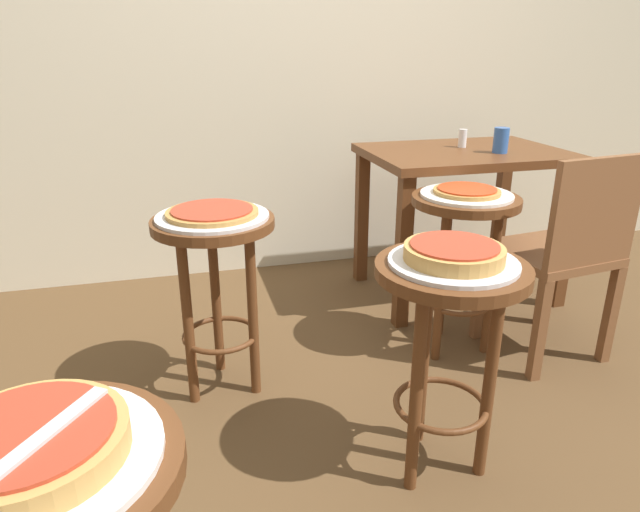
# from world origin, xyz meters

# --- Properties ---
(ground_plane) EXTENTS (6.00, 6.00, 0.00)m
(ground_plane) POSITION_xyz_m (0.00, 0.00, 0.00)
(ground_plane) COLOR brown
(serving_plate_foreground) EXTENTS (0.36, 0.36, 0.01)m
(serving_plate_foreground) POSITION_xyz_m (-0.89, -0.71, 0.67)
(serving_plate_foreground) COLOR silver
(serving_plate_foreground) RESTS_ON stool_foreground
(pizza_foreground) EXTENTS (0.27, 0.27, 0.05)m
(pizza_foreground) POSITION_xyz_m (-0.89, -0.71, 0.70)
(pizza_foreground) COLOR tan
(pizza_foreground) RESTS_ON serving_plate_foreground
(stool_middle) EXTENTS (0.42, 0.42, 0.66)m
(stool_middle) POSITION_xyz_m (0.04, -0.17, 0.50)
(stool_middle) COLOR #5B3319
(stool_middle) RESTS_ON ground_plane
(serving_plate_middle) EXTENTS (0.35, 0.35, 0.01)m
(serving_plate_middle) POSITION_xyz_m (0.04, -0.17, 0.67)
(serving_plate_middle) COLOR silver
(serving_plate_middle) RESTS_ON stool_middle
(pizza_middle) EXTENTS (0.27, 0.27, 0.05)m
(pizza_middle) POSITION_xyz_m (0.04, -0.17, 0.70)
(pizza_middle) COLOR tan
(pizza_middle) RESTS_ON serving_plate_middle
(stool_leftside) EXTENTS (0.42, 0.42, 0.66)m
(stool_leftside) POSITION_xyz_m (-0.54, 0.43, 0.50)
(stool_leftside) COLOR #5B3319
(stool_leftside) RESTS_ON ground_plane
(serving_plate_leftside) EXTENTS (0.38, 0.38, 0.01)m
(serving_plate_leftside) POSITION_xyz_m (-0.54, 0.43, 0.67)
(serving_plate_leftside) COLOR silver
(serving_plate_leftside) RESTS_ON stool_leftside
(pizza_leftside) EXTENTS (0.31, 0.31, 0.02)m
(pizza_leftside) POSITION_xyz_m (-0.54, 0.43, 0.69)
(pizza_leftside) COLOR #B78442
(pizza_leftside) RESTS_ON serving_plate_leftside
(stool_rear) EXTENTS (0.42, 0.42, 0.66)m
(stool_rear) POSITION_xyz_m (0.43, 0.47, 0.50)
(stool_rear) COLOR #5B3319
(stool_rear) RESTS_ON ground_plane
(serving_plate_rear) EXTENTS (0.36, 0.36, 0.01)m
(serving_plate_rear) POSITION_xyz_m (0.43, 0.47, 0.67)
(serving_plate_rear) COLOR white
(serving_plate_rear) RESTS_ON stool_rear
(pizza_rear) EXTENTS (0.26, 0.26, 0.02)m
(pizza_rear) POSITION_xyz_m (0.43, 0.47, 0.69)
(pizza_rear) COLOR #B78442
(pizza_rear) RESTS_ON serving_plate_rear
(dining_table) EXTENTS (0.93, 0.66, 0.74)m
(dining_table) POSITION_xyz_m (0.71, 1.00, 0.61)
(dining_table) COLOR #5B3319
(dining_table) RESTS_ON ground_plane
(cup_near_edge) EXTENTS (0.07, 0.07, 0.12)m
(cup_near_edge) POSITION_xyz_m (0.83, 0.89, 0.80)
(cup_near_edge) COLOR #3360B2
(cup_near_edge) RESTS_ON dining_table
(condiment_shaker) EXTENTS (0.04, 0.04, 0.09)m
(condiment_shaker) POSITION_xyz_m (0.73, 1.07, 0.78)
(condiment_shaker) COLOR white
(condiment_shaker) RESTS_ON dining_table
(wooden_chair) EXTENTS (0.45, 0.45, 0.85)m
(wooden_chair) POSITION_xyz_m (0.78, 0.31, 0.47)
(wooden_chair) COLOR brown
(wooden_chair) RESTS_ON ground_plane
(pizza_server_knife) EXTENTS (0.14, 0.19, 0.01)m
(pizza_server_knife) POSITION_xyz_m (-0.86, -0.73, 0.73)
(pizza_server_knife) COLOR silver
(pizza_server_knife) RESTS_ON pizza_foreground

